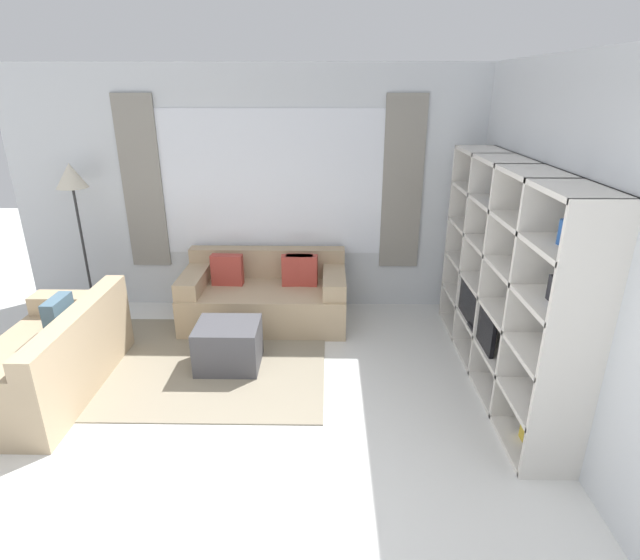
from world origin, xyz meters
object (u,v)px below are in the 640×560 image
shelving_unit (508,279)px  couch_side (48,360)px  ottoman (229,346)px  couch_main (266,296)px  floor_lamp (73,187)px

shelving_unit → couch_side: bearing=-175.9°
couch_side → ottoman: couch_side is taller
couch_main → floor_lamp: (-2.04, 0.18, 1.17)m
ottoman → floor_lamp: size_ratio=0.34×
shelving_unit → floor_lamp: bearing=163.0°
couch_side → ottoman: 1.52m
shelving_unit → couch_side: 3.97m
couch_main → floor_lamp: size_ratio=1.03×
floor_lamp → couch_main: bearing=-5.2°
ottoman → floor_lamp: 2.49m
couch_main → ottoman: couch_main is taller
shelving_unit → floor_lamp: shelving_unit is taller
shelving_unit → couch_side: (-3.91, -0.28, -0.66)m
couch_main → couch_side: (-1.70, -1.40, -0.01)m
floor_lamp → couch_side: bearing=-78.0°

